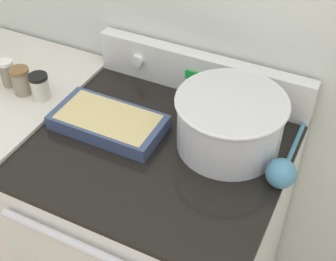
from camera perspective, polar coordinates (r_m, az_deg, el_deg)
name	(u,v)px	position (r m, az deg, el deg)	size (l,w,h in m)	color
kitchen_wall	(213,4)	(1.50, 5.48, 15.12)	(8.00, 0.05, 2.50)	silver
stove_range	(161,242)	(1.75, -0.86, -13.49)	(0.75, 0.70, 0.96)	silver
control_panel	(202,74)	(1.56, 4.12, 6.90)	(0.75, 0.07, 0.14)	silver
side_counter	(18,182)	(2.02, -17.82, -6.01)	(0.57, 0.67, 0.97)	silver
mixing_bowl	(230,120)	(1.35, 7.57, 1.23)	(0.32, 0.32, 0.17)	silver
casserole_dish	(108,121)	(1.45, -7.28, 1.10)	(0.34, 0.18, 0.05)	#38476B
ladle	(282,171)	(1.30, 13.74, -4.85)	(0.08, 0.32, 0.08)	teal
spice_jar_black_cap	(40,87)	(1.58, -15.35, 5.19)	(0.06, 0.06, 0.09)	beige
spice_jar_brown_cap	(21,81)	(1.62, -17.46, 5.81)	(0.06, 0.06, 0.09)	gray
spice_jar_white_cap	(8,73)	(1.68, -18.98, 6.66)	(0.05, 0.05, 0.09)	gray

